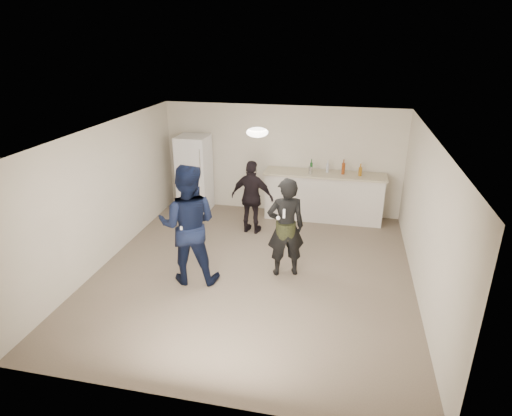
% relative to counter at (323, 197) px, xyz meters
% --- Properties ---
extents(floor, '(6.00, 6.00, 0.00)m').
position_rel_counter_xyz_m(floor, '(-1.03, -2.67, -0.53)').
color(floor, '#6B5B4C').
rests_on(floor, ground).
extents(ceiling, '(6.00, 6.00, 0.00)m').
position_rel_counter_xyz_m(ceiling, '(-1.03, -2.67, 1.98)').
color(ceiling, silver).
rests_on(ceiling, wall_back).
extents(wall_back, '(6.00, 0.00, 6.00)m').
position_rel_counter_xyz_m(wall_back, '(-1.03, 0.33, 0.72)').
color(wall_back, beige).
rests_on(wall_back, floor).
extents(wall_front, '(6.00, 0.00, 6.00)m').
position_rel_counter_xyz_m(wall_front, '(-1.03, -5.67, 0.72)').
color(wall_front, beige).
rests_on(wall_front, floor).
extents(wall_left, '(0.00, 6.00, 6.00)m').
position_rel_counter_xyz_m(wall_left, '(-3.78, -2.67, 0.72)').
color(wall_left, beige).
rests_on(wall_left, floor).
extents(wall_right, '(0.00, 6.00, 6.00)m').
position_rel_counter_xyz_m(wall_right, '(1.72, -2.67, 0.72)').
color(wall_right, beige).
rests_on(wall_right, floor).
extents(counter, '(2.60, 0.56, 1.05)m').
position_rel_counter_xyz_m(counter, '(0.00, 0.00, 0.00)').
color(counter, silver).
rests_on(counter, floor).
extents(counter_top, '(2.68, 0.64, 0.04)m').
position_rel_counter_xyz_m(counter_top, '(0.00, 0.00, 0.55)').
color(counter_top, '#BFB394').
rests_on(counter_top, counter).
extents(fridge, '(0.70, 0.70, 1.80)m').
position_rel_counter_xyz_m(fridge, '(-3.03, -0.07, 0.38)').
color(fridge, white).
rests_on(fridge, floor).
extents(fridge_handle, '(0.02, 0.02, 0.60)m').
position_rel_counter_xyz_m(fridge_handle, '(-2.75, -0.44, 0.78)').
color(fridge_handle, silver).
rests_on(fridge_handle, fridge).
extents(ceiling_dome, '(0.36, 0.36, 0.16)m').
position_rel_counter_xyz_m(ceiling_dome, '(-1.03, -2.37, 1.93)').
color(ceiling_dome, white).
rests_on(ceiling_dome, ceiling).
extents(shaker, '(0.08, 0.08, 0.17)m').
position_rel_counter_xyz_m(shaker, '(-0.31, -0.11, 0.65)').
color(shaker, silver).
rests_on(shaker, counter_top).
extents(man, '(1.11, 0.93, 2.06)m').
position_rel_counter_xyz_m(man, '(-2.03, -3.13, 0.50)').
color(man, '#0E193B').
rests_on(man, floor).
extents(woman, '(0.75, 0.61, 1.77)m').
position_rel_counter_xyz_m(woman, '(-0.48, -2.60, 0.36)').
color(woman, black).
rests_on(woman, floor).
extents(camo_shorts, '(0.34, 0.34, 0.28)m').
position_rel_counter_xyz_m(camo_shorts, '(-0.48, -2.60, 0.32)').
color(camo_shorts, '#2E3518').
rests_on(camo_shorts, woman).
extents(spectator, '(0.96, 0.50, 1.57)m').
position_rel_counter_xyz_m(spectator, '(-1.42, -1.03, 0.26)').
color(spectator, black).
rests_on(spectator, floor).
extents(remote_man, '(0.04, 0.04, 0.15)m').
position_rel_counter_xyz_m(remote_man, '(-2.03, -3.41, 0.53)').
color(remote_man, silver).
rests_on(remote_man, man).
extents(nunchuk_man, '(0.07, 0.07, 0.07)m').
position_rel_counter_xyz_m(nunchuk_man, '(-1.91, -3.38, 0.45)').
color(nunchuk_man, white).
rests_on(nunchuk_man, man).
extents(remote_woman, '(0.04, 0.04, 0.15)m').
position_rel_counter_xyz_m(remote_woman, '(-0.48, -2.85, 0.72)').
color(remote_woman, white).
rests_on(remote_woman, woman).
extents(nunchuk_woman, '(0.07, 0.07, 0.07)m').
position_rel_counter_xyz_m(nunchuk_woman, '(-0.58, -2.82, 0.62)').
color(nunchuk_woman, white).
rests_on(nunchuk_woman, woman).
extents(bottle_cluster, '(1.12, 0.24, 0.25)m').
position_rel_counter_xyz_m(bottle_cluster, '(0.27, 0.00, 0.68)').
color(bottle_cluster, '#9B6316').
rests_on(bottle_cluster, counter_top).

